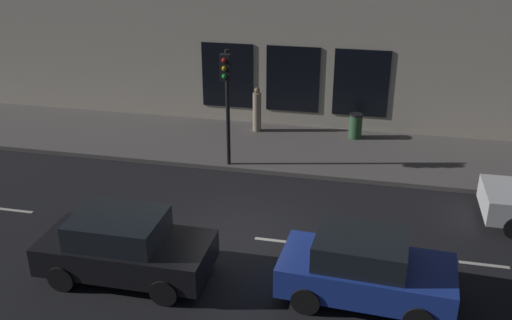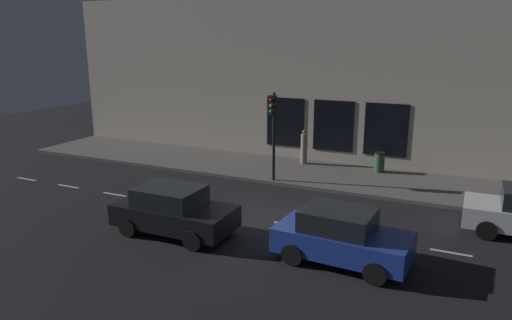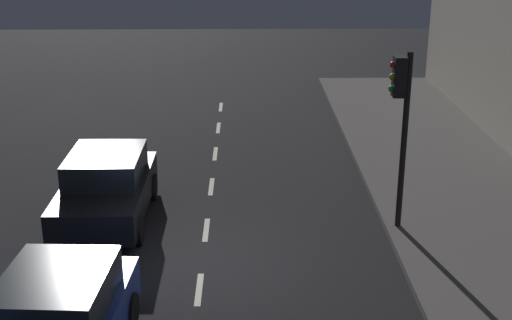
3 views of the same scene
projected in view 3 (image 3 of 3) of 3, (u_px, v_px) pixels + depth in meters
ground_plane at (202, 264)px, 13.98m from camera, size 60.00×60.00×0.00m
sidewalk at (509, 258)px, 14.05m from camera, size 4.50×32.00×0.15m
lane_centre_line at (199, 289)px, 13.04m from camera, size 0.12×27.20×0.01m
traffic_light at (401, 107)px, 14.45m from camera, size 0.47×0.32×3.89m
parked_car_1 at (106, 187)px, 15.78m from camera, size 1.95×4.00×1.58m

